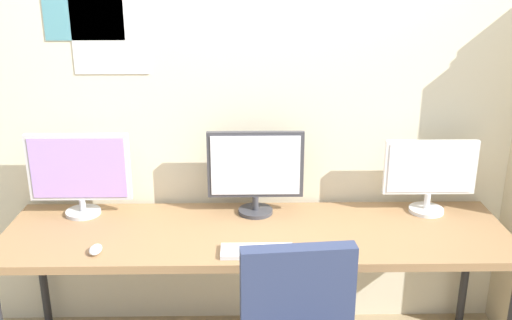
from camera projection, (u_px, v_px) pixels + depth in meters
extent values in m
cube|color=beige|center=(255.00, 99.00, 3.07)|extent=(4.88, 0.10, 2.60)
cube|color=white|center=(109.00, 35.00, 2.89)|extent=(0.38, 0.01, 0.40)
cube|color=#936D47|center=(256.00, 234.00, 2.86)|extent=(2.48, 0.68, 0.04)
cylinder|color=#262628|center=(42.00, 272.00, 3.24)|extent=(0.04, 0.04, 0.70)
cylinder|color=#262628|center=(466.00, 269.00, 3.28)|extent=(0.04, 0.04, 0.70)
cube|color=navy|center=(297.00, 303.00, 2.24)|extent=(0.44, 0.11, 0.48)
cylinder|color=silver|center=(83.00, 212.00, 3.04)|extent=(0.18, 0.18, 0.02)
cylinder|color=silver|center=(83.00, 205.00, 3.02)|extent=(0.03, 0.03, 0.06)
cube|color=silver|center=(79.00, 167.00, 2.96)|extent=(0.52, 0.03, 0.35)
cube|color=#B28CE5|center=(78.00, 168.00, 2.94)|extent=(0.48, 0.01, 0.32)
cylinder|color=#38383D|center=(255.00, 211.00, 3.05)|extent=(0.18, 0.18, 0.02)
cylinder|color=#38383D|center=(255.00, 203.00, 3.03)|extent=(0.03, 0.03, 0.07)
cube|color=#38383D|center=(255.00, 164.00, 2.97)|extent=(0.49, 0.03, 0.35)
cube|color=white|center=(256.00, 166.00, 2.95)|extent=(0.45, 0.01, 0.31)
cylinder|color=silver|center=(426.00, 210.00, 3.06)|extent=(0.18, 0.18, 0.02)
cylinder|color=silver|center=(427.00, 201.00, 3.05)|extent=(0.03, 0.03, 0.08)
cube|color=silver|center=(430.00, 167.00, 2.99)|extent=(0.48, 0.03, 0.29)
cube|color=white|center=(431.00, 168.00, 2.97)|extent=(0.44, 0.01, 0.26)
cube|color=silver|center=(257.00, 251.00, 2.63)|extent=(0.33, 0.13, 0.02)
ellipsoid|color=silver|center=(96.00, 250.00, 2.64)|extent=(0.06, 0.10, 0.03)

